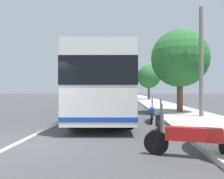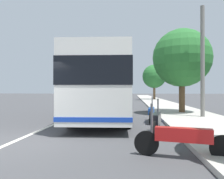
{
  "view_description": "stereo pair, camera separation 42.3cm",
  "coord_description": "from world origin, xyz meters",
  "px_view_note": "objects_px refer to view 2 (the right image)",
  "views": [
    {
      "loc": [
        -6.19,
        -3.15,
        1.55
      ],
      "look_at": [
        5.75,
        -2.48,
        1.61
      ],
      "focal_mm": 34.99,
      "sensor_mm": 36.0,
      "label": 1
    },
    {
      "loc": [
        -6.16,
        -3.58,
        1.55
      ],
      "look_at": [
        5.75,
        -2.48,
        1.61
      ],
      "focal_mm": 34.99,
      "sensor_mm": 36.0,
      "label": 2
    }
  ],
  "objects_px": {
    "motorcycle_by_tree": "(183,138)",
    "utility_pole": "(203,62)",
    "motorcycle_mid_row": "(151,113)",
    "roadside_tree_far_block": "(154,76)",
    "coach_bus": "(105,85)",
    "roadside_tree_mid_block": "(182,58)",
    "car_ahead_same_lane": "(125,95)",
    "motorcycle_far_end": "(156,121)",
    "car_behind_bus": "(121,95)"
  },
  "relations": [
    {
      "from": "car_ahead_same_lane",
      "to": "roadside_tree_mid_block",
      "type": "bearing_deg",
      "value": -174.72
    },
    {
      "from": "motorcycle_mid_row",
      "to": "car_behind_bus",
      "type": "bearing_deg",
      "value": 14.05
    },
    {
      "from": "motorcycle_by_tree",
      "to": "utility_pole",
      "type": "xyz_separation_m",
      "value": [
        7.23,
        -2.71,
        2.65
      ]
    },
    {
      "from": "coach_bus",
      "to": "utility_pole",
      "type": "bearing_deg",
      "value": -94.53
    },
    {
      "from": "motorcycle_mid_row",
      "to": "car_ahead_same_lane",
      "type": "relative_size",
      "value": 0.48
    },
    {
      "from": "motorcycle_by_tree",
      "to": "motorcycle_far_end",
      "type": "xyz_separation_m",
      "value": [
        2.76,
        0.29,
        0.01
      ]
    },
    {
      "from": "car_ahead_same_lane",
      "to": "roadside_tree_mid_block",
      "type": "height_order",
      "value": "roadside_tree_mid_block"
    },
    {
      "from": "coach_bus",
      "to": "car_ahead_same_lane",
      "type": "distance_m",
      "value": 33.89
    },
    {
      "from": "motorcycle_by_tree",
      "to": "motorcycle_far_end",
      "type": "bearing_deg",
      "value": -71.3
    },
    {
      "from": "car_behind_bus",
      "to": "car_ahead_same_lane",
      "type": "distance_m",
      "value": 6.09
    },
    {
      "from": "car_ahead_same_lane",
      "to": "utility_pole",
      "type": "relative_size",
      "value": 0.73
    },
    {
      "from": "car_ahead_same_lane",
      "to": "roadside_tree_far_block",
      "type": "bearing_deg",
      "value": -155.42
    },
    {
      "from": "motorcycle_mid_row",
      "to": "motorcycle_by_tree",
      "type": "bearing_deg",
      "value": -169.75
    },
    {
      "from": "motorcycle_by_tree",
      "to": "car_ahead_same_lane",
      "type": "height_order",
      "value": "car_ahead_same_lane"
    },
    {
      "from": "motorcycle_far_end",
      "to": "car_ahead_same_lane",
      "type": "bearing_deg",
      "value": 15.06
    },
    {
      "from": "roadside_tree_far_block",
      "to": "car_ahead_same_lane",
      "type": "bearing_deg",
      "value": 27.83
    },
    {
      "from": "car_ahead_same_lane",
      "to": "roadside_tree_far_block",
      "type": "height_order",
      "value": "roadside_tree_far_block"
    },
    {
      "from": "motorcycle_far_end",
      "to": "roadside_tree_mid_block",
      "type": "height_order",
      "value": "roadside_tree_mid_block"
    },
    {
      "from": "car_behind_bus",
      "to": "car_ahead_same_lane",
      "type": "xyz_separation_m",
      "value": [
        6.08,
        -0.48,
        0.0
      ]
    },
    {
      "from": "motorcycle_far_end",
      "to": "utility_pole",
      "type": "distance_m",
      "value": 5.99
    },
    {
      "from": "motorcycle_far_end",
      "to": "roadside_tree_mid_block",
      "type": "distance_m",
      "value": 7.98
    },
    {
      "from": "car_ahead_same_lane",
      "to": "motorcycle_by_tree",
      "type": "bearing_deg",
      "value": -179.64
    },
    {
      "from": "motorcycle_by_tree",
      "to": "utility_pole",
      "type": "bearing_deg",
      "value": -97.77
    },
    {
      "from": "roadside_tree_far_block",
      "to": "motorcycle_mid_row",
      "type": "bearing_deg",
      "value": 173.95
    },
    {
      "from": "motorcycle_far_end",
      "to": "roadside_tree_mid_block",
      "type": "xyz_separation_m",
      "value": [
        6.88,
        -2.43,
        3.23
      ]
    },
    {
      "from": "car_ahead_same_lane",
      "to": "roadside_tree_far_block",
      "type": "distance_m",
      "value": 11.47
    },
    {
      "from": "motorcycle_by_tree",
      "to": "car_ahead_same_lane",
      "type": "relative_size",
      "value": 0.49
    },
    {
      "from": "motorcycle_far_end",
      "to": "utility_pole",
      "type": "bearing_deg",
      "value": -22.2
    },
    {
      "from": "car_ahead_same_lane",
      "to": "utility_pole",
      "type": "bearing_deg",
      "value": -174.38
    },
    {
      "from": "car_ahead_same_lane",
      "to": "motorcycle_mid_row",
      "type": "bearing_deg",
      "value": -179.34
    },
    {
      "from": "roadside_tree_mid_block",
      "to": "motorcycle_far_end",
      "type": "bearing_deg",
      "value": 160.59
    },
    {
      "from": "motorcycle_by_tree",
      "to": "roadside_tree_far_block",
      "type": "relative_size",
      "value": 0.38
    },
    {
      "from": "coach_bus",
      "to": "roadside_tree_mid_block",
      "type": "bearing_deg",
      "value": -67.82
    },
    {
      "from": "motorcycle_by_tree",
      "to": "roadside_tree_far_block",
      "type": "distance_m",
      "value": 31.82
    },
    {
      "from": "motorcycle_far_end",
      "to": "motorcycle_mid_row",
      "type": "height_order",
      "value": "motorcycle_mid_row"
    },
    {
      "from": "car_behind_bus",
      "to": "roadside_tree_far_block",
      "type": "xyz_separation_m",
      "value": [
        -3.66,
        -5.62,
        3.21
      ]
    },
    {
      "from": "roadside_tree_mid_block",
      "to": "car_ahead_same_lane",
      "type": "bearing_deg",
      "value": 8.53
    },
    {
      "from": "motorcycle_mid_row",
      "to": "roadside_tree_mid_block",
      "type": "distance_m",
      "value": 5.51
    },
    {
      "from": "coach_bus",
      "to": "roadside_tree_far_block",
      "type": "height_order",
      "value": "roadside_tree_far_block"
    },
    {
      "from": "coach_bus",
      "to": "motorcycle_mid_row",
      "type": "distance_m",
      "value": 3.26
    },
    {
      "from": "car_ahead_same_lane",
      "to": "roadside_tree_far_block",
      "type": "xyz_separation_m",
      "value": [
        -9.74,
        -5.14,
        3.21
      ]
    },
    {
      "from": "coach_bus",
      "to": "roadside_tree_far_block",
      "type": "bearing_deg",
      "value": -15.06
    },
    {
      "from": "motorcycle_mid_row",
      "to": "roadside_tree_far_block",
      "type": "distance_m",
      "value": 26.05
    },
    {
      "from": "motorcycle_far_end",
      "to": "roadside_tree_far_block",
      "type": "bearing_deg",
      "value": 6.01
    },
    {
      "from": "roadside_tree_mid_block",
      "to": "utility_pole",
      "type": "relative_size",
      "value": 0.91
    },
    {
      "from": "car_ahead_same_lane",
      "to": "roadside_tree_mid_block",
      "type": "distance_m",
      "value": 32.11
    },
    {
      "from": "coach_bus",
      "to": "motorcycle_mid_row",
      "type": "relative_size",
      "value": 5.09
    },
    {
      "from": "car_ahead_same_lane",
      "to": "car_behind_bus",
      "type": "bearing_deg",
      "value": 172.28
    },
    {
      "from": "roadside_tree_far_block",
      "to": "utility_pole",
      "type": "relative_size",
      "value": 0.95
    },
    {
      "from": "motorcycle_far_end",
      "to": "motorcycle_mid_row",
      "type": "xyz_separation_m",
      "value": [
        3.09,
        -0.1,
        -0.01
      ]
    }
  ]
}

